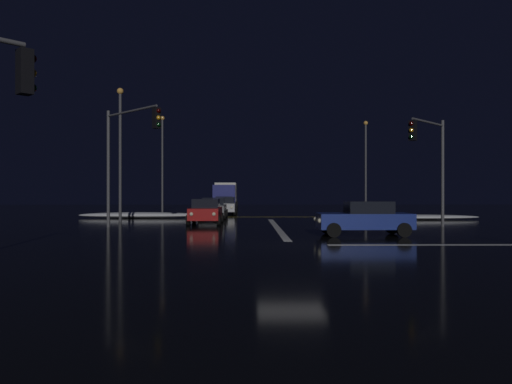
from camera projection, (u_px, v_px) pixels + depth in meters
The scene contains 16 objects.
ground at pixel (291, 246), 18.14m from camera, with size 120.00×120.00×0.10m, color black.
stop_line_north at pixel (277, 227), 27.32m from camera, with size 0.35×15.80×0.01m.
centre_line_ns at pixel (268, 217), 38.92m from camera, with size 22.00×0.15×0.01m.
snow_bank_left_curb at pixel (140, 215), 37.29m from camera, with size 9.39×1.50×0.44m.
snow_bank_right_curb at pixel (408, 217), 35.08m from camera, with size 10.34×1.50×0.37m.
sedan_red at pixel (206, 211), 30.13m from camera, with size 2.02×4.33×1.57m.
sedan_gray at pixel (214, 208), 36.62m from camera, with size 2.02×4.33×1.57m.
sedan_silver at pixel (225, 206), 42.71m from camera, with size 2.02×4.33×1.57m.
sedan_green at pixel (224, 204), 48.32m from camera, with size 2.02×4.33×1.57m.
box_truck at pixel (226, 195), 56.02m from camera, with size 2.68×8.28×3.08m.
sedan_blue_crossing at pixel (365, 218), 22.15m from camera, with size 4.33×2.02×1.57m.
traffic_signal_ne at pixel (430, 152), 26.72m from camera, with size 2.94×2.94×6.12m.
traffic_signal_nw at pixel (127, 144), 26.19m from camera, with size 3.70×3.70×6.62m.
streetlamp_left_far at pixel (162, 157), 48.77m from camera, with size 0.44×0.44×9.66m.
streetlamp_right_far at pixel (366, 160), 49.08m from camera, with size 0.44×0.44×9.21m.
streetlamp_left_near at pixel (120, 145), 32.77m from camera, with size 0.44×0.44×9.04m.
Camera 1 is at (-1.58, -18.12, 1.98)m, focal length 34.04 mm.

